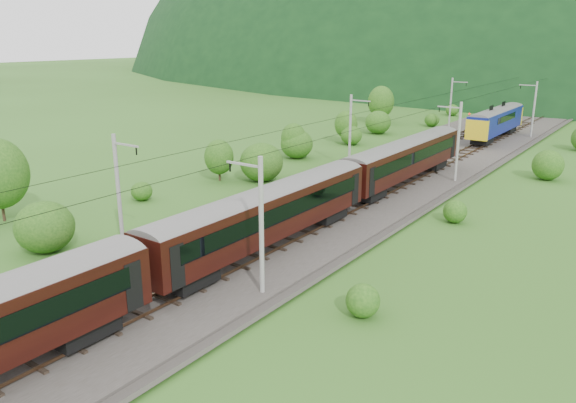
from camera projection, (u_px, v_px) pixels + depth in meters
The scene contains 14 objects.
ground at pixel (186, 271), 36.03m from camera, with size 600.00×600.00×0.00m, color #30581B.
railbed at pixel (279, 228), 43.79m from camera, with size 14.00×220.00×0.30m, color #38332D.
track_left at pixel (255, 219), 45.06m from camera, with size 2.40×220.00×0.27m.
track_right at pixel (304, 231), 42.39m from camera, with size 2.40×220.00×0.27m.
catenary_left at pixel (351, 129), 63.14m from camera, with size 2.54×192.28×8.00m.
catenary_right at pixel (457, 140), 56.31m from camera, with size 2.54×192.28×8.00m.
overhead_wires at pixel (278, 140), 41.82m from camera, with size 4.83×198.00×0.03m.
mountain_ridge at pixel (405, 61), 337.04m from camera, with size 336.00×280.00×132.00m, color black.
train at pixel (134, 258), 29.10m from camera, with size 2.93×140.19×5.10m.
hazard_post_near at pixel (410, 158), 64.19m from camera, with size 0.18×0.18×1.70m, color red.
hazard_post_far at pixel (494, 126), 87.19m from camera, with size 0.16×0.16×1.48m, color red.
signal at pixel (469, 119), 89.77m from camera, with size 0.27×0.27×2.42m.
vegetation_left at pixel (191, 163), 55.14m from camera, with size 13.61×142.62×6.86m.
vegetation_right at pixel (502, 202), 46.54m from camera, with size 6.19×100.28×3.06m.
Camera 1 is at (24.65, -23.28, 14.52)m, focal length 35.00 mm.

